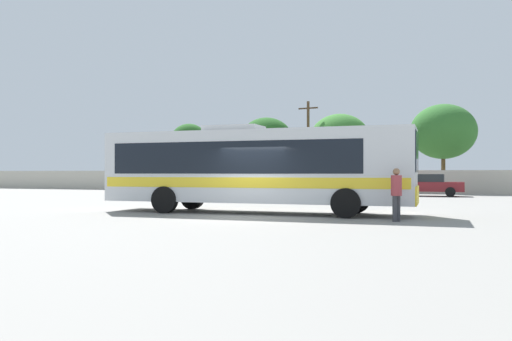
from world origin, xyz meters
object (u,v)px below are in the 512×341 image
(coach_bus_silver_yellow, at_px, (252,166))
(roadside_tree_midleft, at_px, (266,140))
(utility_pole_near, at_px, (308,144))
(roadside_tree_left, at_px, (189,139))
(parked_car_third_silver, at_px, (347,184))
(roadside_tree_midright, at_px, (340,139))
(roadside_tree_right, at_px, (443,132))
(parked_car_second_red, at_px, (269,183))
(parked_car_rightmost_maroon, at_px, (427,184))
(parked_car_leftmost_red, at_px, (189,183))
(attendant_by_bus_door, at_px, (396,191))

(coach_bus_silver_yellow, xyz_separation_m, roadside_tree_midleft, (-8.28, 25.44, 2.66))
(utility_pole_near, bearing_deg, roadside_tree_left, 170.24)
(parked_car_third_silver, bearing_deg, roadside_tree_midright, 104.84)
(roadside_tree_left, height_order, roadside_tree_right, roadside_tree_right)
(parked_car_second_red, xyz_separation_m, roadside_tree_midright, (3.95, 7.47, 3.67))
(parked_car_rightmost_maroon, xyz_separation_m, utility_pole_near, (-10.20, 7.51, 3.30))
(parked_car_leftmost_red, bearing_deg, utility_pole_near, 45.09)
(roadside_tree_midleft, bearing_deg, attendant_by_bus_door, -62.96)
(parked_car_rightmost_maroon, bearing_deg, parked_car_second_red, 175.52)
(parked_car_second_red, bearing_deg, attendant_by_bus_door, -61.17)
(parked_car_second_red, distance_m, parked_car_third_silver, 6.17)
(parked_car_leftmost_red, distance_m, parked_car_rightmost_maroon, 17.89)
(attendant_by_bus_door, distance_m, parked_car_second_red, 23.70)
(parked_car_leftmost_red, xyz_separation_m, parked_car_second_red, (6.33, 1.10, 0.04))
(parked_car_third_silver, distance_m, roadside_tree_left, 20.44)
(coach_bus_silver_yellow, height_order, parked_car_second_red, coach_bus_silver_yellow)
(attendant_by_bus_door, height_order, parked_car_second_red, attendant_by_bus_door)
(parked_car_second_red, distance_m, roadside_tree_left, 15.04)
(roadside_tree_midleft, relative_size, roadside_tree_right, 0.93)
(roadside_tree_left, bearing_deg, roadside_tree_right, -5.73)
(utility_pole_near, bearing_deg, parked_car_second_red, -101.53)
(roadside_tree_midleft, bearing_deg, parked_car_second_red, -69.08)
(utility_pole_near, relative_size, roadside_tree_midleft, 1.20)
(attendant_by_bus_door, bearing_deg, parked_car_second_red, 118.83)
(attendant_by_bus_door, xyz_separation_m, parked_car_rightmost_maroon, (0.12, 19.86, -0.18))
(roadside_tree_midleft, height_order, roadside_tree_right, roadside_tree_right)
(roadside_tree_midright, distance_m, roadside_tree_right, 8.61)
(roadside_tree_midleft, distance_m, roadside_tree_right, 14.98)
(roadside_tree_right, bearing_deg, utility_pole_near, 178.98)
(parked_car_leftmost_red, distance_m, roadside_tree_midleft, 9.29)
(parked_car_third_silver, xyz_separation_m, roadside_tree_midleft, (-8.61, 7.22, 3.70))
(parked_car_second_red, bearing_deg, roadside_tree_left, 142.45)
(parked_car_second_red, height_order, utility_pole_near, utility_pole_near)
(coach_bus_silver_yellow, height_order, attendant_by_bus_door, coach_bus_silver_yellow)
(attendant_by_bus_door, relative_size, parked_car_second_red, 0.42)
(parked_car_leftmost_red, height_order, roadside_tree_left, roadside_tree_left)
(parked_car_second_red, bearing_deg, parked_car_third_silver, -6.80)
(parked_car_third_silver, xyz_separation_m, parked_car_rightmost_maroon, (5.42, -0.17, -0.00))
(attendant_by_bus_door, distance_m, parked_car_leftmost_red, 26.50)
(parked_car_second_red, distance_m, roadside_tree_midleft, 7.86)
(parked_car_third_silver, height_order, utility_pole_near, utility_pole_near)
(coach_bus_silver_yellow, relative_size, attendant_by_bus_door, 7.07)
(parked_car_rightmost_maroon, bearing_deg, attendant_by_bus_door, -90.36)
(utility_pole_near, xyz_separation_m, roadside_tree_right, (11.14, -0.20, 0.76))
(attendant_by_bus_door, bearing_deg, utility_pole_near, 110.22)
(roadside_tree_midright, bearing_deg, parked_car_third_silver, -75.16)
(roadside_tree_left, xyz_separation_m, roadside_tree_midleft, (8.98, -2.32, -0.45))
(utility_pole_near, bearing_deg, parked_car_rightmost_maroon, -36.36)
(attendant_by_bus_door, bearing_deg, coach_bus_silver_yellow, 162.17)
(parked_car_third_silver, bearing_deg, utility_pole_near, 123.08)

